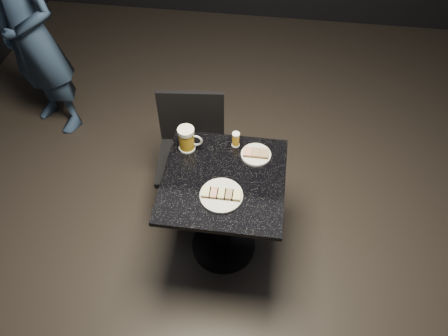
{
  "coord_description": "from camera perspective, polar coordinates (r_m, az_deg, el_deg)",
  "views": [
    {
      "loc": [
        0.21,
        -1.54,
        2.69
      ],
      "look_at": [
        0.0,
        0.02,
        0.82
      ],
      "focal_mm": 35.0,
      "sensor_mm": 36.0,
      "label": 1
    }
  ],
  "objects": [
    {
      "name": "canapes_on_plate_small",
      "position": [
        2.58,
        4.21,
        1.99
      ],
      "size": [
        0.15,
        0.07,
        0.02
      ],
      "color": "#4C3521",
      "rests_on": "plate_small"
    },
    {
      "name": "floor",
      "position": [
        3.1,
        -0.05,
        -10.08
      ],
      "size": [
        6.0,
        6.0,
        0.0
      ],
      "primitive_type": "plane",
      "color": "black",
      "rests_on": "ground"
    },
    {
      "name": "table",
      "position": [
        2.67,
        -0.06,
        -4.64
      ],
      "size": [
        0.7,
        0.7,
        0.75
      ],
      "color": "black",
      "rests_on": "floor"
    },
    {
      "name": "beer_tumbler",
      "position": [
        2.62,
        1.55,
        3.76
      ],
      "size": [
        0.05,
        0.05,
        0.1
      ],
      "color": "silver",
      "rests_on": "table"
    },
    {
      "name": "chair",
      "position": [
        2.98,
        -4.3,
        2.58
      ],
      "size": [
        0.48,
        0.48,
        0.89
      ],
      "color": "black",
      "rests_on": "floor"
    },
    {
      "name": "plate_small",
      "position": [
        2.59,
        4.19,
        1.75
      ],
      "size": [
        0.18,
        0.18,
        0.01
      ],
      "primitive_type": "cylinder",
      "color": "silver",
      "rests_on": "table"
    },
    {
      "name": "plate_large",
      "position": [
        2.4,
        -0.35,
        -3.61
      ],
      "size": [
        0.24,
        0.24,
        0.01
      ],
      "primitive_type": "cylinder",
      "color": "silver",
      "rests_on": "table"
    },
    {
      "name": "beer_mug",
      "position": [
        2.59,
        -4.85,
        3.82
      ],
      "size": [
        0.15,
        0.1,
        0.16
      ],
      "color": "white",
      "rests_on": "table"
    },
    {
      "name": "patron",
      "position": [
        3.65,
        -23.94,
        15.67
      ],
      "size": [
        0.74,
        0.64,
        1.72
      ],
      "primitive_type": "imported",
      "rotation": [
        0.0,
        0.0,
        -0.43
      ],
      "color": "navy",
      "rests_on": "floor"
    },
    {
      "name": "canapes_on_plate_large",
      "position": [
        2.39,
        -0.35,
        -3.38
      ],
      "size": [
        0.22,
        0.07,
        0.02
      ],
      "color": "#4C3521",
      "rests_on": "plate_large"
    }
  ]
}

